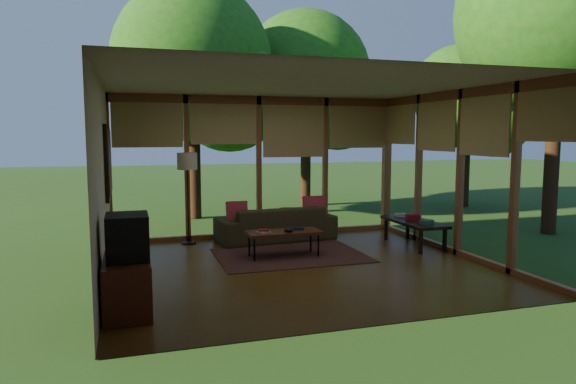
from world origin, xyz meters
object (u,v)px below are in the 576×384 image
object	(u,v)px
sofa	(276,223)
floor_lamp	(187,166)
media_cabinet	(127,286)
side_console	(414,223)
coffee_table	(284,233)
television	(127,237)

from	to	relation	value
sofa	floor_lamp	size ratio (longest dim) A/B	1.33
sofa	media_cabinet	distance (m)	4.23
media_cabinet	side_console	distance (m)	5.29
coffee_table	television	bearing A→B (deg)	-140.70
side_console	media_cabinet	bearing A→B (deg)	-156.94
coffee_table	side_console	size ratio (longest dim) A/B	0.86
coffee_table	side_console	world-z (taller)	side_console
television	side_console	bearing A→B (deg)	23.14
floor_lamp	coffee_table	distance (m)	2.25
sofa	coffee_table	size ratio (longest dim) A/B	1.82
media_cabinet	floor_lamp	xyz separation A→B (m)	(1.07, 3.45, 1.11)
television	coffee_table	size ratio (longest dim) A/B	0.46
coffee_table	floor_lamp	bearing A→B (deg)	132.20
sofa	coffee_table	xyz separation A→B (m)	(-0.25, -1.33, 0.07)
media_cabinet	coffee_table	bearing A→B (deg)	39.07
media_cabinet	side_console	xyz separation A→B (m)	(4.87, 2.07, 0.11)
television	sofa	bearing A→B (deg)	51.18
media_cabinet	floor_lamp	distance (m)	3.78
sofa	side_console	world-z (taller)	sofa
media_cabinet	floor_lamp	world-z (taller)	floor_lamp
sofa	television	xyz separation A→B (m)	(-2.64, -3.29, 0.53)
media_cabinet	coffee_table	size ratio (longest dim) A/B	0.83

